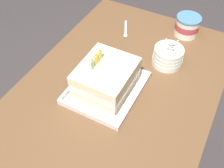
# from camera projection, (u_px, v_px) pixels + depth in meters

# --- Properties ---
(ground_plane) EXTENTS (8.00, 8.00, 0.00)m
(ground_plane) POSITION_uv_depth(u_px,v_px,m) (116.00, 164.00, 1.58)
(ground_plane) COLOR #383333
(dining_table) EXTENTS (1.14, 0.75, 0.70)m
(dining_table) POSITION_uv_depth(u_px,v_px,m) (117.00, 103.00, 1.13)
(dining_table) COLOR brown
(dining_table) RESTS_ON ground_plane
(foil_tray) EXTENTS (0.30, 0.26, 0.02)m
(foil_tray) POSITION_uv_depth(u_px,v_px,m) (106.00, 88.00, 1.05)
(foil_tray) COLOR silver
(foil_tray) RESTS_ON dining_table
(birthday_cake) EXTENTS (0.22, 0.19, 0.15)m
(birthday_cake) POSITION_uv_depth(u_px,v_px,m) (106.00, 77.00, 1.00)
(birthday_cake) COLOR beige
(birthday_cake) RESTS_ON foil_tray
(bowl_stack) EXTENTS (0.13, 0.13, 0.14)m
(bowl_stack) POSITION_uv_depth(u_px,v_px,m) (168.00, 56.00, 1.13)
(bowl_stack) COLOR silver
(bowl_stack) RESTS_ON dining_table
(ice_cream_tub) EXTENTS (0.12, 0.12, 0.10)m
(ice_cream_tub) POSITION_uv_depth(u_px,v_px,m) (187.00, 26.00, 1.26)
(ice_cream_tub) COLOR silver
(ice_cream_tub) RESTS_ON dining_table
(serving_spoon_near_tray) EXTENTS (0.13, 0.07, 0.01)m
(serving_spoon_near_tray) POSITION_uv_depth(u_px,v_px,m) (126.00, 32.00, 1.29)
(serving_spoon_near_tray) COLOR silver
(serving_spoon_near_tray) RESTS_ON dining_table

